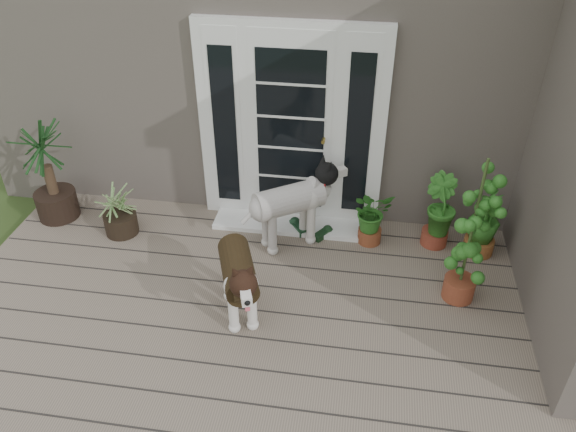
# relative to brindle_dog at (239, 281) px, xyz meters

# --- Properties ---
(deck) EXTENTS (6.20, 4.60, 0.12)m
(deck) POSITION_rel_brindle_dog_xyz_m (0.41, -0.61, -0.43)
(deck) COLOR #6B5B4C
(deck) RESTS_ON ground
(house_main) EXTENTS (7.40, 4.00, 3.10)m
(house_main) POSITION_rel_brindle_dog_xyz_m (0.41, 3.64, 1.06)
(house_main) COLOR #665E54
(house_main) RESTS_ON ground
(door_unit) EXTENTS (1.90, 0.14, 2.15)m
(door_unit) POSITION_rel_brindle_dog_xyz_m (0.21, 1.59, 0.70)
(door_unit) COLOR white
(door_unit) RESTS_ON deck
(door_step) EXTENTS (1.60, 0.40, 0.05)m
(door_step) POSITION_rel_brindle_dog_xyz_m (0.21, 1.39, -0.35)
(door_step) COLOR white
(door_step) RESTS_ON deck
(brindle_dog) EXTENTS (0.67, 0.97, 0.74)m
(brindle_dog) POSITION_rel_brindle_dog_xyz_m (0.00, 0.00, 0.00)
(brindle_dog) COLOR #342512
(brindle_dog) RESTS_ON deck
(white_dog) EXTENTS (1.00, 0.86, 0.78)m
(white_dog) POSITION_rel_brindle_dog_xyz_m (0.27, 1.08, 0.02)
(white_dog) COLOR white
(white_dog) RESTS_ON deck
(spider_plant) EXTENTS (0.69, 0.69, 0.61)m
(spider_plant) POSITION_rel_brindle_dog_xyz_m (-1.52, 0.99, -0.06)
(spider_plant) COLOR #8CB36E
(spider_plant) RESTS_ON deck
(yucca) EXTENTS (0.95, 0.95, 1.21)m
(yucca) POSITION_rel_brindle_dog_xyz_m (-2.34, 1.18, 0.23)
(yucca) COLOR black
(yucca) RESTS_ON deck
(herb_a) EXTENTS (0.56, 0.56, 0.52)m
(herb_a) POSITION_rel_brindle_dog_xyz_m (1.10, 1.24, -0.11)
(herb_a) COLOR #1C5E1B
(herb_a) RESTS_ON deck
(herb_b) EXTENTS (0.54, 0.54, 0.58)m
(herb_b) POSITION_rel_brindle_dog_xyz_m (1.76, 1.31, -0.08)
(herb_b) COLOR #255819
(herb_b) RESTS_ON deck
(herb_c) EXTENTS (0.40, 0.40, 0.57)m
(herb_c) POSITION_rel_brindle_dog_xyz_m (2.20, 1.23, -0.09)
(herb_c) COLOR #1B5F1F
(herb_c) RESTS_ON deck
(sapling) EXTENTS (0.46, 0.46, 1.51)m
(sapling) POSITION_rel_brindle_dog_xyz_m (1.93, 0.51, 0.38)
(sapling) COLOR #1E601B
(sapling) RESTS_ON deck
(clog_left) EXTENTS (0.28, 0.32, 0.09)m
(clog_left) POSITION_rel_brindle_dog_xyz_m (0.34, 1.31, -0.33)
(clog_left) COLOR #15351E
(clog_left) RESTS_ON deck
(clog_right) EXTENTS (0.26, 0.29, 0.08)m
(clog_right) POSITION_rel_brindle_dog_xyz_m (0.61, 1.24, -0.33)
(clog_right) COLOR black
(clog_right) RESTS_ON deck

